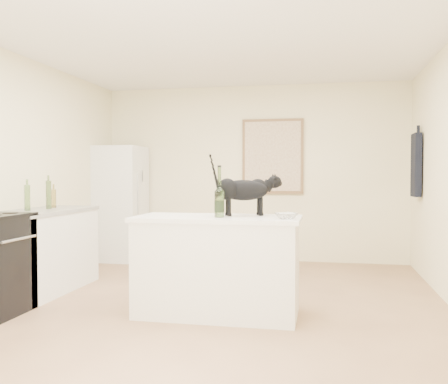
% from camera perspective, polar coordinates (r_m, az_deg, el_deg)
% --- Properties ---
extents(floor, '(5.50, 5.50, 0.00)m').
position_cam_1_polar(floor, '(4.85, -1.42, -13.26)').
color(floor, '#A77E59').
rests_on(floor, ground).
extents(ceiling, '(5.50, 5.50, 0.00)m').
position_cam_1_polar(ceiling, '(4.86, -1.45, 17.78)').
color(ceiling, white).
rests_on(ceiling, ground).
extents(wall_back, '(4.50, 0.00, 4.50)m').
position_cam_1_polar(wall_back, '(7.39, 3.33, 2.17)').
color(wall_back, '#FDF1C4').
rests_on(wall_back, ground).
extents(wall_front, '(4.50, 0.00, 4.50)m').
position_cam_1_polar(wall_front, '(2.09, -18.50, 2.52)').
color(wall_front, '#FDF1C4').
rests_on(wall_front, ground).
extents(wall_left, '(0.00, 5.50, 5.50)m').
position_cam_1_polar(wall_left, '(5.63, -24.39, 2.05)').
color(wall_left, '#FDF1C4').
rests_on(wall_left, ground).
extents(island_base, '(1.44, 0.67, 0.86)m').
position_cam_1_polar(island_base, '(4.54, -0.75, -8.75)').
color(island_base, white).
rests_on(island_base, floor).
extents(island_top, '(1.50, 0.70, 0.04)m').
position_cam_1_polar(island_top, '(4.48, -0.75, -3.09)').
color(island_top, white).
rests_on(island_top, island_base).
extents(left_cabinets, '(0.60, 1.40, 0.86)m').
position_cam_1_polar(left_cabinets, '(5.77, -20.07, -6.56)').
color(left_cabinets, white).
rests_on(left_cabinets, floor).
extents(left_countertop, '(0.62, 1.44, 0.04)m').
position_cam_1_polar(left_countertop, '(5.72, -20.13, -2.10)').
color(left_countertop, gray).
rests_on(left_countertop, left_cabinets).
extents(fridge, '(0.68, 0.68, 1.70)m').
position_cam_1_polar(fridge, '(7.55, -11.95, -1.29)').
color(fridge, white).
rests_on(fridge, floor).
extents(artwork_frame, '(0.90, 0.03, 1.10)m').
position_cam_1_polar(artwork_frame, '(7.33, 5.63, 4.12)').
color(artwork_frame, brown).
rests_on(artwork_frame, wall_back).
extents(artwork_canvas, '(0.82, 0.00, 1.02)m').
position_cam_1_polar(artwork_canvas, '(7.31, 5.62, 4.13)').
color(artwork_canvas, beige).
rests_on(artwork_canvas, wall_back).
extents(hanging_garment, '(0.08, 0.34, 0.80)m').
position_cam_1_polar(hanging_garment, '(6.71, 21.31, 2.91)').
color(hanging_garment, black).
rests_on(hanging_garment, wall_right).
extents(black_cat, '(0.62, 0.40, 0.42)m').
position_cam_1_polar(black_cat, '(4.55, 2.23, -0.10)').
color(black_cat, black).
rests_on(black_cat, island_top).
extents(wine_bottle, '(0.10, 0.10, 0.41)m').
position_cam_1_polar(wine_bottle, '(4.37, -0.54, -0.28)').
color(wine_bottle, '#3B6327').
rests_on(wine_bottle, island_top).
extents(glass_bowl, '(0.25, 0.25, 0.05)m').
position_cam_1_polar(glass_bowl, '(4.27, 7.20, -2.75)').
color(glass_bowl, white).
rests_on(glass_bowl, island_top).
extents(fridge_paper, '(0.05, 0.14, 0.18)m').
position_cam_1_polar(fridge_paper, '(7.48, -9.29, 1.85)').
color(fridge_paper, white).
rests_on(fridge_paper, fridge).
extents(counter_bottle_cluster, '(0.12, 0.54, 0.31)m').
position_cam_1_polar(counter_bottle_cluster, '(5.75, -20.21, -0.52)').
color(counter_bottle_cluster, '#254918').
rests_on(counter_bottle_cluster, left_countertop).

